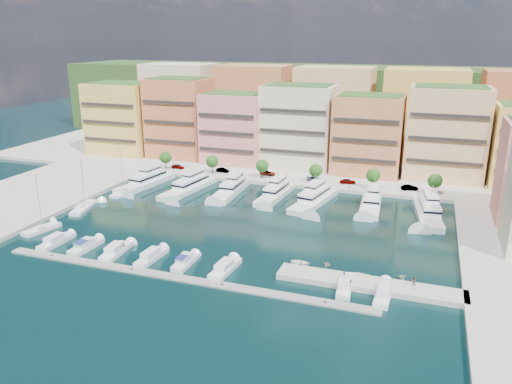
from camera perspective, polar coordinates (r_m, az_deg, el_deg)
ground at (r=115.13m, az=-0.81°, el=-3.56°), size 400.00×400.00×0.00m
north_quay at (r=172.08m, az=6.27°, el=3.48°), size 220.00×64.00×2.00m
west_quay at (r=141.83m, az=-26.30°, el=-1.33°), size 34.00×76.00×2.00m
hillside at (r=218.07m, az=9.17°, el=6.34°), size 240.00×40.00×58.00m
south_pontoon at (r=91.26m, az=-9.16°, el=-9.70°), size 72.00×2.20×0.35m
finger_pier at (r=89.37m, az=12.80°, el=-10.56°), size 32.00×5.00×2.00m
apartment_0 at (r=184.77m, az=-15.06°, el=8.17°), size 22.00×16.50×24.80m
apartment_1 at (r=175.07m, az=-8.67°, el=8.41°), size 20.00×16.50×26.80m
apartment_2 at (r=164.92m, az=-2.43°, el=7.34°), size 20.00×15.50×22.80m
apartment_3 at (r=160.16m, az=4.90°, el=7.53°), size 22.00×16.50×25.80m
apartment_4 at (r=154.51m, az=12.67°, el=6.42°), size 20.00×15.50×23.80m
apartment_5 at (r=155.37m, az=20.91°, el=6.32°), size 22.00×16.50×26.80m
backblock_0 at (r=199.19m, az=-8.58°, el=9.99°), size 26.00×18.00×30.00m
backblock_1 at (r=187.26m, az=-0.29°, el=9.71°), size 26.00×18.00×30.00m
backblock_2 at (r=179.59m, az=8.89°, el=9.17°), size 26.00×18.00×30.00m
backblock_3 at (r=176.76m, az=18.59°, el=8.35°), size 26.00×18.00×30.00m
tree_0 at (r=159.11m, az=-10.31°, el=3.91°), size 3.80×3.80×5.65m
tree_1 at (r=152.03m, az=-5.02°, el=3.49°), size 3.80×3.80×5.65m
tree_2 at (r=146.36m, az=0.71°, el=3.00°), size 3.80×3.80×5.65m
tree_3 at (r=142.27m, az=6.84°, el=2.45°), size 3.80×3.80×5.65m
tree_4 at (r=139.91m, az=13.25°, el=1.85°), size 3.80×3.80×5.65m
tree_5 at (r=139.36m, az=19.78°, el=1.20°), size 3.80×3.80×5.65m
lamppost_0 at (r=155.47m, az=-9.41°, el=3.29°), size 0.30×0.30×4.20m
lamppost_1 at (r=147.90m, az=-3.25°, el=2.76°), size 0.30×0.30×4.20m
lamppost_2 at (r=142.21m, az=3.48°, el=2.16°), size 0.30×0.30×4.20m
lamppost_3 at (r=138.64m, az=10.65°, el=1.48°), size 0.30×0.30×4.20m
lamppost_4 at (r=137.35m, az=18.08°, el=0.75°), size 0.30×0.30×4.20m
yacht_0 at (r=147.17m, az=-12.34°, el=1.25°), size 8.19×22.06×7.30m
yacht_1 at (r=139.96m, az=-7.56°, el=0.62°), size 8.01×23.40×7.30m
yacht_2 at (r=136.66m, az=-2.86°, el=0.39°), size 5.30×19.68×7.30m
yacht_3 at (r=132.93m, az=2.24°, el=-0.10°), size 5.85×19.12×7.30m
yacht_4 at (r=129.08m, az=6.72°, el=-0.81°), size 9.04×22.30×7.30m
yacht_5 at (r=128.53m, az=13.04°, el=-1.18°), size 5.69×18.52×7.30m
yacht_6 at (r=126.34m, az=19.01°, el=-2.03°), size 7.90×22.61×7.30m
cruiser_0 at (r=111.65m, az=-21.93°, el=-5.29°), size 2.70×8.70×2.55m
cruiser_1 at (r=107.08m, az=-18.89°, el=-5.90°), size 3.13×8.26×2.66m
cruiser_2 at (r=103.06m, az=-15.72°, el=-6.54°), size 3.50×8.89×2.55m
cruiser_3 at (r=98.93m, az=-11.85°, el=-7.28°), size 2.90×9.02×2.55m
cruiser_4 at (r=95.63m, az=-8.10°, el=-7.95°), size 2.51×7.44×2.66m
cruiser_5 at (r=92.48m, az=-3.56°, el=-8.74°), size 3.31×9.20×2.55m
cruiser_8 at (r=87.23m, az=10.08°, el=-10.70°), size 2.96×7.49×2.55m
cruiser_9 at (r=86.65m, az=14.42°, el=-11.22°), size 2.82×9.06×2.55m
sailboat_0 at (r=120.26m, az=-23.31°, el=-3.96°), size 4.63×8.97×13.20m
sailboat_1 at (r=131.29m, az=-19.12°, el=-1.73°), size 5.36×11.19×13.20m
sailboat_2 at (r=140.65m, az=-15.03°, el=-0.09°), size 3.16×8.94×13.20m
tender_3 at (r=93.55m, az=16.32°, el=-9.21°), size 2.13×2.01×0.88m
tender_2 at (r=92.03m, az=11.68°, el=-9.32°), size 4.64×3.83×0.83m
tender_0 at (r=95.27m, az=5.10°, el=-8.05°), size 3.92×2.87×0.79m
tender_1 at (r=95.31m, az=8.16°, el=-8.13°), size 2.06×1.95×0.86m
car_0 at (r=159.64m, az=-8.91°, el=2.90°), size 4.34×2.20×1.41m
car_1 at (r=154.02m, az=-3.84°, el=2.52°), size 4.31×2.28×1.35m
car_2 at (r=150.42m, az=1.35°, el=2.19°), size 5.12×2.95×1.34m
car_3 at (r=144.89m, az=6.73°, el=1.48°), size 4.81×2.10×1.38m
car_4 at (r=143.89m, az=10.44°, el=1.22°), size 4.71×2.81×1.50m
car_5 at (r=141.94m, az=17.14°, el=0.48°), size 4.71×2.80×1.47m
person_0 at (r=88.09m, az=10.03°, el=-9.41°), size 0.77×0.77×1.80m
person_1 at (r=89.38m, az=17.58°, el=-9.64°), size 0.84×0.67×1.68m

